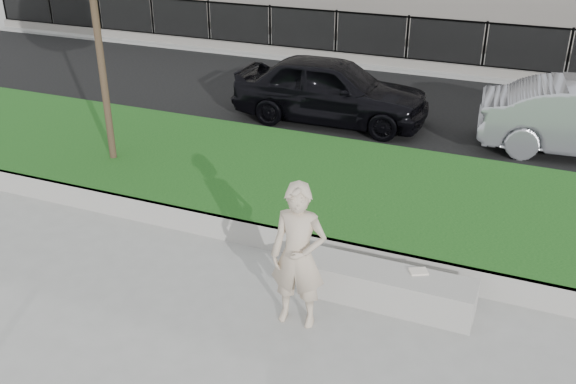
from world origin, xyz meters
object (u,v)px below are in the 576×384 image
at_px(car_dark, 331,90).
at_px(man, 298,256).
at_px(book, 419,271).
at_px(stone_bench, 386,287).

bearing_deg(car_dark, man, -164.65).
xyz_separation_m(book, car_dark, (-3.44, 6.25, 0.31)).
height_order(man, car_dark, man).
relative_size(stone_bench, man, 1.21).
relative_size(man, book, 8.32).
relative_size(stone_bench, book, 10.03).
distance_m(stone_bench, book, 0.48).
height_order(man, book, man).
height_order(stone_bench, book, book).
relative_size(man, car_dark, 0.43).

